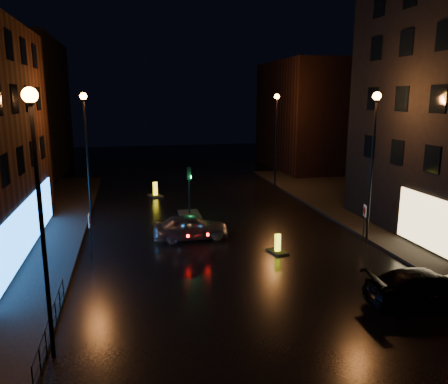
% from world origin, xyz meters
% --- Properties ---
extents(ground, '(120.00, 120.00, 0.00)m').
position_xyz_m(ground, '(0.00, 0.00, 0.00)').
color(ground, black).
rests_on(ground, ground).
extents(pavement_right, '(12.00, 44.00, 0.15)m').
position_xyz_m(pavement_right, '(14.00, 8.00, 0.07)').
color(pavement_right, black).
rests_on(pavement_right, ground).
extents(building_far_left, '(8.00, 16.00, 14.00)m').
position_xyz_m(building_far_left, '(-16.00, 35.00, 7.00)').
color(building_far_left, black).
rests_on(building_far_left, ground).
extents(building_far_right, '(8.00, 14.00, 12.00)m').
position_xyz_m(building_far_right, '(15.00, 32.00, 6.00)').
color(building_far_right, black).
rests_on(building_far_right, ground).
extents(street_lamp_lnear, '(0.44, 0.44, 8.37)m').
position_xyz_m(street_lamp_lnear, '(-7.80, -2.00, 5.56)').
color(street_lamp_lnear, black).
rests_on(street_lamp_lnear, ground).
extents(street_lamp_lfar, '(0.44, 0.44, 8.37)m').
position_xyz_m(street_lamp_lfar, '(-7.80, 14.00, 5.56)').
color(street_lamp_lfar, black).
rests_on(street_lamp_lfar, ground).
extents(street_lamp_rnear, '(0.44, 0.44, 8.37)m').
position_xyz_m(street_lamp_rnear, '(7.80, 6.00, 5.56)').
color(street_lamp_rnear, black).
rests_on(street_lamp_rnear, ground).
extents(street_lamp_rfar, '(0.44, 0.44, 8.37)m').
position_xyz_m(street_lamp_rfar, '(7.80, 22.00, 5.56)').
color(street_lamp_rfar, black).
rests_on(street_lamp_rfar, ground).
extents(traffic_signal, '(1.40, 2.40, 3.45)m').
position_xyz_m(traffic_signal, '(-1.20, 14.00, 0.50)').
color(traffic_signal, black).
rests_on(traffic_signal, ground).
extents(guard_railing, '(0.05, 6.04, 1.00)m').
position_xyz_m(guard_railing, '(-8.00, -1.00, 0.74)').
color(guard_railing, black).
rests_on(guard_railing, ground).
extents(silver_hatchback, '(4.32, 1.76, 1.47)m').
position_xyz_m(silver_hatchback, '(-1.84, 8.79, 0.73)').
color(silver_hatchback, '#9D9FA5').
rests_on(silver_hatchback, ground).
extents(dark_sedan, '(5.05, 2.26, 1.44)m').
position_xyz_m(dark_sedan, '(6.09, -1.44, 0.72)').
color(dark_sedan, black).
rests_on(dark_sedan, ground).
extents(bollard_near, '(1.05, 1.33, 1.02)m').
position_xyz_m(bollard_near, '(2.32, 5.55, 0.22)').
color(bollard_near, black).
rests_on(bollard_near, ground).
extents(bollard_far, '(1.32, 1.60, 1.21)m').
position_xyz_m(bollard_far, '(-3.15, 20.53, 0.26)').
color(bollard_far, black).
rests_on(bollard_far, ground).
extents(road_sign_left, '(0.07, 0.51, 2.12)m').
position_xyz_m(road_sign_left, '(-7.36, 7.71, 1.59)').
color(road_sign_left, black).
rests_on(road_sign_left, ground).
extents(road_sign_right, '(0.18, 0.49, 2.07)m').
position_xyz_m(road_sign_right, '(7.90, 6.54, 1.55)').
color(road_sign_right, black).
rests_on(road_sign_right, ground).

